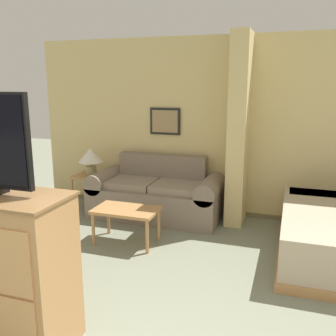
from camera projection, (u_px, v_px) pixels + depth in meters
wall_back at (249, 129)px, 5.37m from camera, size 6.67×0.16×2.60m
wall_partition_pillar at (239, 131)px, 5.09m from camera, size 0.24×0.55×2.60m
couch at (156, 194)px, 5.52m from camera, size 1.92×0.84×0.88m
coffee_table at (126, 213)px, 4.57m from camera, size 0.78×0.47×0.44m
side_table at (92, 179)px, 5.88m from camera, size 0.50×0.50×0.54m
table_lamp at (90, 157)px, 5.80m from camera, size 0.37×0.37×0.42m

